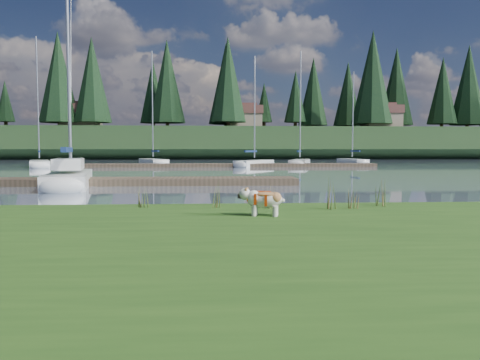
{
  "coord_description": "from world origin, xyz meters",
  "views": [
    {
      "loc": [
        0.23,
        -11.89,
        1.56
      ],
      "look_at": [
        0.92,
        -0.5,
        0.81
      ],
      "focal_mm": 35.0,
      "sensor_mm": 36.0,
      "label": 1
    }
  ],
  "objects": [
    {
      "name": "house_0",
      "position": [
        -22.0,
        70.0,
        7.31
      ],
      "size": [
        6.3,
        5.3,
        4.65
      ],
      "color": "gray",
      "rests_on": "ridge"
    },
    {
      "name": "weed_2",
      "position": [
        2.63,
        -2.62,
        0.64
      ],
      "size": [
        0.17,
        0.14,
        0.69
      ],
      "color": "#475B23",
      "rests_on": "bank"
    },
    {
      "name": "sailboat_bg_3",
      "position": [
        9.1,
        34.23,
        0.33
      ],
      "size": [
        3.55,
        7.71,
        11.2
      ],
      "rotation": [
        0.0,
        0.0,
        1.29
      ],
      "color": "silver",
      "rests_on": "ground"
    },
    {
      "name": "ridge",
      "position": [
        0.0,
        73.0,
        2.5
      ],
      "size": [
        200.0,
        20.0,
        5.0
      ],
      "primitive_type": "cube",
      "color": "#1C3218",
      "rests_on": "ground"
    },
    {
      "name": "conifer_3",
      "position": [
        -10.0,
        72.0,
        11.74
      ],
      "size": [
        4.84,
        4.84,
        12.25
      ],
      "color": "#382619",
      "rests_on": "ridge"
    },
    {
      "name": "weed_0",
      "position": [
        0.29,
        -2.25,
        0.58
      ],
      "size": [
        0.17,
        0.14,
        0.54
      ],
      "color": "#475B23",
      "rests_on": "bank"
    },
    {
      "name": "weed_4",
      "position": [
        3.11,
        -2.56,
        0.54
      ],
      "size": [
        0.17,
        0.14,
        0.45
      ],
      "color": "#475B23",
      "rests_on": "bank"
    },
    {
      "name": "conifer_5",
      "position": [
        15.0,
        70.0,
        10.83
      ],
      "size": [
        3.96,
        3.96,
        10.35
      ],
      "color": "#382619",
      "rests_on": "ridge"
    },
    {
      "name": "weed_3",
      "position": [
        -1.2,
        -2.1,
        0.55
      ],
      "size": [
        0.17,
        0.14,
        0.48
      ],
      "color": "#475B23",
      "rests_on": "bank"
    },
    {
      "name": "bank",
      "position": [
        0.0,
        -6.0,
        0.17
      ],
      "size": [
        60.0,
        9.0,
        0.35
      ],
      "primitive_type": "cube",
      "color": "#2C5218",
      "rests_on": "ground"
    },
    {
      "name": "dock_far",
      "position": [
        2.0,
        30.0,
        0.15
      ],
      "size": [
        26.0,
        2.2,
        0.3
      ],
      "primitive_type": "cube",
      "color": "#4C3D2C",
      "rests_on": "ground"
    },
    {
      "name": "house_1",
      "position": [
        6.0,
        71.0,
        7.31
      ],
      "size": [
        6.3,
        5.3,
        4.65
      ],
      "color": "gray",
      "rests_on": "ridge"
    },
    {
      "name": "weed_1",
      "position": [
        1.47,
        -2.43,
        0.59
      ],
      "size": [
        0.17,
        0.14,
        0.57
      ],
      "color": "#475B23",
      "rests_on": "bank"
    },
    {
      "name": "sailboat_bg_1",
      "position": [
        -6.14,
        38.43,
        0.33
      ],
      "size": [
        4.21,
        8.03,
        11.91
      ],
      "rotation": [
        0.0,
        0.0,
        1.92
      ],
      "color": "silver",
      "rests_on": "ground"
    },
    {
      "name": "conifer_7",
      "position": [
        42.0,
        71.0,
        12.19
      ],
      "size": [
        5.28,
        5.28,
        13.2
      ],
      "color": "#382619",
      "rests_on": "ridge"
    },
    {
      "name": "sailboat_bg_4",
      "position": [
        15.2,
        37.76,
        0.33
      ],
      "size": [
        1.9,
        6.69,
        9.88
      ],
      "rotation": [
        0.0,
        0.0,
        1.66
      ],
      "color": "silver",
      "rests_on": "ground"
    },
    {
      "name": "house_2",
      "position": [
        30.0,
        69.0,
        7.31
      ],
      "size": [
        6.3,
        5.3,
        4.65
      ],
      "color": "gray",
      "rests_on": "ridge"
    },
    {
      "name": "dock_near",
      "position": [
        -4.0,
        9.0,
        0.15
      ],
      "size": [
        16.0,
        2.0,
        0.3
      ],
      "primitive_type": "cube",
      "color": "#4C3D2C",
      "rests_on": "ground"
    },
    {
      "name": "conifer_6",
      "position": [
        28.0,
        68.0,
        13.99
      ],
      "size": [
        7.04,
        7.04,
        17.0
      ],
      "color": "#382619",
      "rests_on": "ridge"
    },
    {
      "name": "sailboat_main",
      "position": [
        -6.02,
        9.26,
        0.42
      ],
      "size": [
        3.23,
        8.21,
        11.67
      ],
      "rotation": [
        0.0,
        0.0,
        1.78
      ],
      "color": "silver",
      "rests_on": "ground"
    },
    {
      "name": "weed_5",
      "position": [
        3.8,
        -2.18,
        0.64
      ],
      "size": [
        0.17,
        0.14,
        0.69
      ],
      "color": "#475B23",
      "rests_on": "bank"
    },
    {
      "name": "ground",
      "position": [
        0.0,
        30.0,
        0.0
      ],
      "size": [
        200.0,
        200.0,
        0.0
      ],
      "primitive_type": "plane",
      "color": "#7D8DA6",
      "rests_on": "ground"
    },
    {
      "name": "conifer_4",
      "position": [
        3.0,
        66.0,
        13.09
      ],
      "size": [
        6.16,
        6.16,
        15.1
      ],
      "color": "#382619",
      "rests_on": "ridge"
    },
    {
      "name": "conifer_2",
      "position": [
        -25.0,
        68.0,
        13.54
      ],
      "size": [
        6.6,
        6.6,
        16.05
      ],
      "color": "#382619",
      "rests_on": "ridge"
    },
    {
      "name": "sailboat_bg_0",
      "position": [
        -15.36,
        31.52,
        0.32
      ],
      "size": [
        4.25,
        8.07,
        11.63
      ],
      "rotation": [
        0.0,
        0.0,
        1.92
      ],
      "color": "silver",
      "rests_on": "ground"
    },
    {
      "name": "bulldog",
      "position": [
        1.18,
        -3.46,
        0.66
      ],
      "size": [
        0.85,
        0.44,
        0.5
      ],
      "rotation": [
        0.0,
        0.0,
        2.94
      ],
      "color": "silver",
      "rests_on": "bank"
    },
    {
      "name": "sailboat_bg_2",
      "position": [
        4.52,
        31.69,
        0.33
      ],
      "size": [
        4.61,
        6.41,
        10.21
      ],
      "rotation": [
        0.0,
        0.0,
        1.02
      ],
      "color": "silver",
      "rests_on": "ground"
    },
    {
      "name": "mud_lip",
      "position": [
        0.0,
        -1.6,
        0.07
      ],
      "size": [
        60.0,
        0.5,
        0.14
      ],
      "primitive_type": "cube",
      "color": "#33281C",
      "rests_on": "ground"
    }
  ]
}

